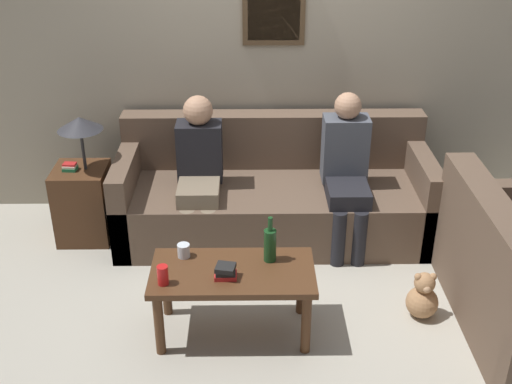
% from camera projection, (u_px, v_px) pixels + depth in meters
% --- Properties ---
extents(ground_plane, '(16.00, 16.00, 0.00)m').
position_uv_depth(ground_plane, '(276.00, 267.00, 4.75)').
color(ground_plane, '#ADA899').
extents(wall_back, '(9.00, 0.08, 2.60)m').
position_uv_depth(wall_back, '(273.00, 56.00, 5.07)').
color(wall_back, '#9E937F').
rests_on(wall_back, ground_plane).
extents(couch_main, '(2.42, 0.93, 0.89)m').
position_uv_depth(couch_main, '(274.00, 196.00, 5.10)').
color(couch_main, brown).
rests_on(couch_main, ground_plane).
extents(coffee_table, '(1.00, 0.50, 0.47)m').
position_uv_depth(coffee_table, '(233.00, 280.00, 3.93)').
color(coffee_table, '#4C2D19').
rests_on(coffee_table, ground_plane).
extents(side_table_with_lamp, '(0.42, 0.40, 1.01)m').
position_uv_depth(side_table_with_lamp, '(83.00, 195.00, 4.97)').
color(side_table_with_lamp, '#4C2D19').
rests_on(side_table_with_lamp, ground_plane).
extents(wine_bottle, '(0.08, 0.08, 0.30)m').
position_uv_depth(wine_bottle, '(270.00, 244.00, 3.94)').
color(wine_bottle, '#19421E').
rests_on(wine_bottle, coffee_table).
extents(drinking_glass, '(0.08, 0.08, 0.09)m').
position_uv_depth(drinking_glass, '(184.00, 251.00, 4.00)').
color(drinking_glass, silver).
rests_on(drinking_glass, coffee_table).
extents(book_stack, '(0.13, 0.12, 0.09)m').
position_uv_depth(book_stack, '(226.00, 272.00, 3.80)').
color(book_stack, red).
rests_on(book_stack, coffee_table).
extents(soda_can, '(0.07, 0.07, 0.12)m').
position_uv_depth(soda_can, '(163.00, 275.00, 3.74)').
color(soda_can, red).
rests_on(soda_can, coffee_table).
extents(person_left, '(0.34, 0.59, 1.15)m').
position_uv_depth(person_left, '(199.00, 167.00, 4.80)').
color(person_left, '#756651').
rests_on(person_left, ground_plane).
extents(person_right, '(0.34, 0.61, 1.18)m').
position_uv_depth(person_right, '(346.00, 167.00, 4.79)').
color(person_right, black).
rests_on(person_right, ground_plane).
extents(teddy_bear, '(0.21, 0.21, 0.33)m').
position_uv_depth(teddy_bear, '(423.00, 298.00, 4.18)').
color(teddy_bear, '#A87A51').
rests_on(teddy_bear, ground_plane).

